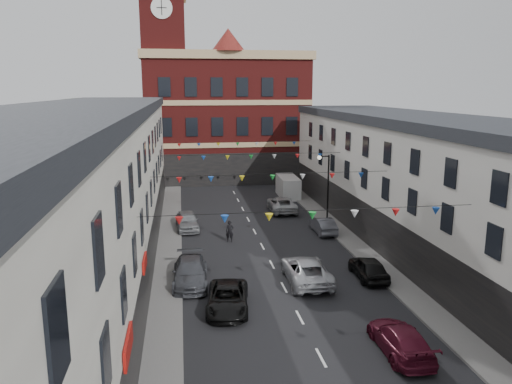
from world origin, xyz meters
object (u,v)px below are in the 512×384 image
car_right_e (323,225)px  pedestrian (230,231)px  moving_car (306,270)px  car_left_d (190,272)px  car_right_f (282,204)px  car_right_d (368,268)px  car_left_c (228,298)px  car_right_c (400,339)px  car_left_e (187,221)px  street_lamp (325,179)px  white_van (288,187)px

car_right_e → pedestrian: (-7.81, -1.34, 0.20)m
moving_car → pedestrian: (-3.83, 8.78, 0.09)m
car_left_d → pedestrian: 8.63m
car_right_f → car_left_d: bearing=64.2°
car_right_e → car_right_f: car_right_f is taller
car_right_d → car_left_d: bearing=-2.7°
car_left_c → pedestrian: size_ratio=2.77×
car_right_c → car_right_f: car_right_f is taller
car_left_c → car_right_f: size_ratio=0.88×
car_right_d → car_left_e: bearing=-48.0°
street_lamp → car_right_c: bearing=-97.6°
car_right_d → moving_car: (-3.98, 0.00, 0.06)m
car_left_c → moving_car: bearing=39.2°
street_lamp → car_left_d: street_lamp is taller
car_left_d → car_right_d: (11.00, -0.76, -0.04)m
car_left_e → moving_car: size_ratio=0.83×
street_lamp → car_right_e: bearing=-108.2°
pedestrian → car_left_c: bearing=-87.8°
car_right_c → car_right_d: (1.90, 8.81, 0.03)m
car_right_d → car_right_f: size_ratio=0.77×
car_left_e → car_right_e: size_ratio=1.14×
car_left_c → moving_car: size_ratio=0.86×
street_lamp → moving_car: (-5.03, -13.31, -3.15)m
car_left_e → pedestrian: 5.13m
car_right_c → white_van: bearing=-92.2°
car_left_d → car_right_c: (9.10, -9.57, -0.07)m
moving_car → pedestrian: pedestrian is taller
car_right_c → moving_car: moving_car is taller
white_van → car_left_c: bearing=-106.9°
car_right_e → car_left_e: bearing=-14.3°
car_left_d → car_left_c: bearing=-62.4°
car_right_e → car_right_f: (-1.90, 7.59, 0.09)m
street_lamp → white_van: 11.31m
car_left_d → white_van: 25.97m
car_left_d → pedestrian: bearing=70.4°
car_left_e → white_van: white_van is taller
car_right_d → moving_car: 3.98m
car_left_d → car_right_f: bearing=63.9°
car_right_c → car_right_e: 19.02m
car_right_c → car_right_e: bearing=-94.5°
car_right_c → pedestrian: pedestrian is taller
car_left_c → car_right_c: size_ratio=1.03×
car_left_c → pedestrian: pedestrian is taller
car_right_d → car_left_c: bearing=20.7°
street_lamp → car_left_c: 19.67m
car_right_c → pedestrian: bearing=-70.2°
car_left_c → car_right_e: bearing=62.8°
car_right_c → car_right_e: car_right_c is taller
car_right_f → pedestrian: pedestrian is taller
car_right_c → pedestrian: 18.56m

